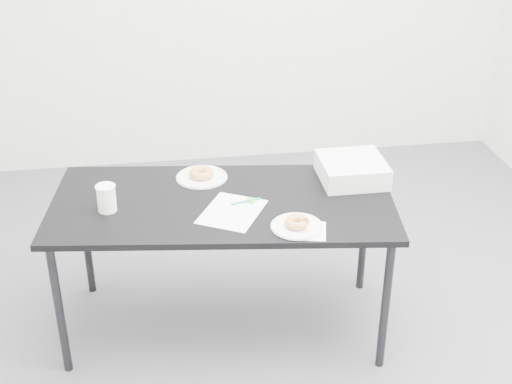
{
  "coord_description": "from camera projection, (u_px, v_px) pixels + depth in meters",
  "views": [
    {
      "loc": [
        -0.42,
        -2.62,
        2.21
      ],
      "look_at": [
        -0.03,
        0.02,
        0.77
      ],
      "focal_mm": 50.0,
      "sensor_mm": 36.0,
      "label": 1
    }
  ],
  "objects": [
    {
      "name": "floor",
      "position": [
        262.0,
        337.0,
        3.39
      ],
      "size": [
        4.0,
        4.0,
        0.0
      ],
      "primitive_type": "plane",
      "color": "#4B4B50",
      "rests_on": "ground"
    },
    {
      "name": "table",
      "position": [
        223.0,
        211.0,
        3.16
      ],
      "size": [
        1.59,
        0.89,
        0.69
      ],
      "rotation": [
        0.0,
        0.0,
        -0.13
      ],
      "color": "black",
      "rests_on": "floor"
    },
    {
      "name": "scorecard",
      "position": [
        232.0,
        212.0,
        3.05
      ],
      "size": [
        0.34,
        0.36,
        0.0
      ],
      "primitive_type": "cube",
      "rotation": [
        0.0,
        0.0,
        -0.5
      ],
      "color": "white",
      "rests_on": "table"
    },
    {
      "name": "logo_patch",
      "position": [
        250.0,
        201.0,
        3.13
      ],
      "size": [
        0.06,
        0.06,
        0.0
      ],
      "primitive_type": "cube",
      "rotation": [
        0.0,
        0.0,
        -0.5
      ],
      "color": "green",
      "rests_on": "scorecard"
    },
    {
      "name": "pen",
      "position": [
        246.0,
        201.0,
        3.12
      ],
      "size": [
        0.13,
        0.04,
        0.01
      ],
      "primitive_type": "cylinder",
      "rotation": [
        0.0,
        1.57,
        0.25
      ],
      "color": "#0B8164",
      "rests_on": "scorecard"
    },
    {
      "name": "napkin",
      "position": [
        307.0,
        231.0,
        2.91
      ],
      "size": [
        0.18,
        0.18,
        0.0
      ],
      "primitive_type": "cube",
      "rotation": [
        0.0,
        0.0,
        -0.23
      ],
      "color": "white",
      "rests_on": "table"
    },
    {
      "name": "plate_near",
      "position": [
        297.0,
        226.0,
        2.94
      ],
      "size": [
        0.22,
        0.22,
        0.01
      ],
      "primitive_type": "cylinder",
      "color": "silver",
      "rests_on": "napkin"
    },
    {
      "name": "donut_near",
      "position": [
        297.0,
        222.0,
        2.93
      ],
      "size": [
        0.13,
        0.13,
        0.03
      ],
      "primitive_type": "torus",
      "rotation": [
        0.0,
        0.0,
        -0.37
      ],
      "color": "#C4773E",
      "rests_on": "plate_near"
    },
    {
      "name": "plate_far",
      "position": [
        202.0,
        177.0,
        3.33
      ],
      "size": [
        0.24,
        0.24,
        0.01
      ],
      "primitive_type": "cylinder",
      "color": "silver",
      "rests_on": "table"
    },
    {
      "name": "donut_far",
      "position": [
        202.0,
        173.0,
        3.32
      ],
      "size": [
        0.15,
        0.15,
        0.04
      ],
      "primitive_type": "torus",
      "rotation": [
        0.0,
        0.0,
        -0.45
      ],
      "color": "#C4773E",
      "rests_on": "plate_far"
    },
    {
      "name": "coffee_cup",
      "position": [
        106.0,
        198.0,
        3.03
      ],
      "size": [
        0.08,
        0.08,
        0.12
      ],
      "primitive_type": "cylinder",
      "color": "white",
      "rests_on": "table"
    },
    {
      "name": "cup_lid",
      "position": [
        209.0,
        172.0,
        3.37
      ],
      "size": [
        0.1,
        0.1,
        0.01
      ],
      "primitive_type": "cylinder",
      "color": "white",
      "rests_on": "table"
    },
    {
      "name": "bakery_box",
      "position": [
        352.0,
        170.0,
        3.3
      ],
      "size": [
        0.29,
        0.29,
        0.1
      ],
      "primitive_type": "cube",
      "rotation": [
        0.0,
        0.0,
        0.0
      ],
      "color": "silver",
      "rests_on": "table"
    }
  ]
}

